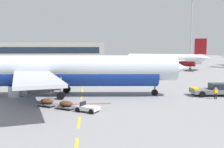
{
  "coord_description": "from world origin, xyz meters",
  "views": [
    {
      "loc": [
        18.85,
        -11.73,
        7.33
      ],
      "look_at": [
        23.29,
        34.58,
        2.65
      ],
      "focal_mm": 41.82,
      "sensor_mm": 36.0,
      "label": 1
    }
  ],
  "objects_px": {
    "pushback_tug": "(213,90)",
    "ground_crew_worker": "(216,92)",
    "baggage_train": "(66,105)",
    "airliner_far_center": "(165,60)",
    "apron_light_mast_far": "(192,24)",
    "uld_cargo_container": "(16,91)",
    "airliner_foreground": "(73,70)"
  },
  "relations": [
    {
      "from": "pushback_tug",
      "to": "ground_crew_worker",
      "type": "bearing_deg",
      "value": -108.33
    },
    {
      "from": "baggage_train",
      "to": "ground_crew_worker",
      "type": "height_order",
      "value": "ground_crew_worker"
    },
    {
      "from": "airliner_far_center",
      "to": "baggage_train",
      "type": "height_order",
      "value": "airliner_far_center"
    },
    {
      "from": "pushback_tug",
      "to": "apron_light_mast_far",
      "type": "relative_size",
      "value": 0.26
    },
    {
      "from": "baggage_train",
      "to": "ground_crew_worker",
      "type": "xyz_separation_m",
      "value": [
        20.86,
        4.13,
        0.43
      ]
    },
    {
      "from": "ground_crew_worker",
      "to": "apron_light_mast_far",
      "type": "distance_m",
      "value": 52.66
    },
    {
      "from": "uld_cargo_container",
      "to": "pushback_tug",
      "type": "bearing_deg",
      "value": -3.9
    },
    {
      "from": "airliner_far_center",
      "to": "ground_crew_worker",
      "type": "xyz_separation_m",
      "value": [
        -8.29,
        -51.47,
        -2.38
      ]
    },
    {
      "from": "airliner_foreground",
      "to": "pushback_tug",
      "type": "distance_m",
      "value": 21.64
    },
    {
      "from": "baggage_train",
      "to": "ground_crew_worker",
      "type": "distance_m",
      "value": 21.27
    },
    {
      "from": "airliner_far_center",
      "to": "apron_light_mast_far",
      "type": "xyz_separation_m",
      "value": [
        7.53,
        -3.26,
        11.69
      ]
    },
    {
      "from": "uld_cargo_container",
      "to": "baggage_train",
      "type": "bearing_deg",
      "value": -47.14
    },
    {
      "from": "airliner_foreground",
      "to": "uld_cargo_container",
      "type": "relative_size",
      "value": 19.11
    },
    {
      "from": "airliner_foreground",
      "to": "apron_light_mast_far",
      "type": "height_order",
      "value": "apron_light_mast_far"
    },
    {
      "from": "uld_cargo_container",
      "to": "apron_light_mast_far",
      "type": "relative_size",
      "value": 0.08
    },
    {
      "from": "ground_crew_worker",
      "to": "apron_light_mast_far",
      "type": "bearing_deg",
      "value": 71.83
    },
    {
      "from": "pushback_tug",
      "to": "apron_light_mast_far",
      "type": "xyz_separation_m",
      "value": [
        14.92,
        45.5,
        14.13
      ]
    },
    {
      "from": "airliner_far_center",
      "to": "uld_cargo_container",
      "type": "relative_size",
      "value": 15.11
    },
    {
      "from": "ground_crew_worker",
      "to": "airliner_foreground",
      "type": "bearing_deg",
      "value": 167.65
    },
    {
      "from": "ground_crew_worker",
      "to": "uld_cargo_container",
      "type": "distance_m",
      "value": 29.48
    },
    {
      "from": "baggage_train",
      "to": "apron_light_mast_far",
      "type": "distance_m",
      "value": 65.53
    },
    {
      "from": "airliner_foreground",
      "to": "airliner_far_center",
      "type": "xyz_separation_m",
      "value": [
        28.74,
        46.99,
        -0.61
      ]
    },
    {
      "from": "pushback_tug",
      "to": "baggage_train",
      "type": "distance_m",
      "value": 22.81
    },
    {
      "from": "ground_crew_worker",
      "to": "uld_cargo_container",
      "type": "relative_size",
      "value": 0.92
    },
    {
      "from": "airliner_far_center",
      "to": "uld_cargo_container",
      "type": "distance_m",
      "value": 59.88
    },
    {
      "from": "ground_crew_worker",
      "to": "airliner_far_center",
      "type": "bearing_deg",
      "value": 80.85
    },
    {
      "from": "baggage_train",
      "to": "airliner_foreground",
      "type": "bearing_deg",
      "value": 87.28
    },
    {
      "from": "airliner_foreground",
      "to": "pushback_tug",
      "type": "height_order",
      "value": "airliner_foreground"
    },
    {
      "from": "airliner_foreground",
      "to": "baggage_train",
      "type": "bearing_deg",
      "value": -92.72
    },
    {
      "from": "pushback_tug",
      "to": "ground_crew_worker",
      "type": "distance_m",
      "value": 2.85
    },
    {
      "from": "airliner_foreground",
      "to": "airliner_far_center",
      "type": "height_order",
      "value": "airliner_foreground"
    },
    {
      "from": "airliner_far_center",
      "to": "baggage_train",
      "type": "xyz_separation_m",
      "value": [
        -29.15,
        -55.59,
        -2.81
      ]
    }
  ]
}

